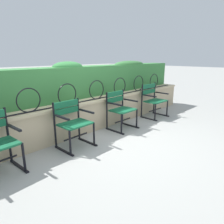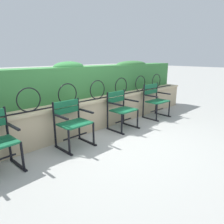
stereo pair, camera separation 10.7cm
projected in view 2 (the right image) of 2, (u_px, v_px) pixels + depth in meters
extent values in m
plane|color=#9E9E99|center=(116.00, 140.00, 4.00)|extent=(60.00, 60.00, 0.00)
cube|color=tan|center=(89.00, 116.00, 4.51)|extent=(7.12, 0.35, 0.63)
cube|color=#CBB58F|center=(88.00, 101.00, 4.42)|extent=(7.12, 0.41, 0.05)
cylinder|color=black|center=(91.00, 100.00, 4.36)|extent=(6.59, 0.02, 0.02)
torus|color=black|center=(29.00, 100.00, 3.42)|extent=(0.42, 0.02, 0.42)
torus|color=black|center=(68.00, 94.00, 3.93)|extent=(0.42, 0.02, 0.42)
torus|color=black|center=(97.00, 90.00, 4.44)|extent=(0.42, 0.02, 0.42)
torus|color=black|center=(121.00, 86.00, 4.95)|extent=(0.42, 0.02, 0.42)
torus|color=black|center=(140.00, 83.00, 5.46)|extent=(0.42, 0.02, 0.42)
torus|color=black|center=(156.00, 81.00, 5.97)|extent=(0.42, 0.02, 0.42)
cube|color=#387A3D|center=(76.00, 82.00, 4.61)|extent=(6.98, 0.50, 0.69)
ellipsoid|color=#337A3D|center=(69.00, 67.00, 4.41)|extent=(0.71, 0.45, 0.23)
ellipsoid|color=#377339|center=(132.00, 64.00, 5.83)|extent=(1.16, 0.45, 0.19)
cylinder|color=black|center=(8.00, 134.00, 3.11)|extent=(0.04, 0.04, 0.88)
cylinder|color=black|center=(22.00, 156.00, 2.89)|extent=(0.04, 0.04, 0.44)
cube|color=black|center=(18.00, 165.00, 3.07)|extent=(0.07, 0.52, 0.02)
cube|color=black|center=(13.00, 127.00, 2.91)|extent=(0.06, 0.40, 0.03)
cube|color=#145B38|center=(80.00, 125.00, 3.52)|extent=(0.53, 0.14, 0.03)
cube|color=#145B38|center=(75.00, 124.00, 3.61)|extent=(0.53, 0.14, 0.03)
cube|color=#145B38|center=(70.00, 122.00, 3.70)|extent=(0.53, 0.14, 0.03)
cube|color=#145B38|center=(66.00, 104.00, 3.69)|extent=(0.53, 0.04, 0.11)
cube|color=#145B38|center=(67.00, 110.00, 3.72)|extent=(0.53, 0.04, 0.11)
cylinder|color=black|center=(79.00, 119.00, 3.96)|extent=(0.04, 0.04, 0.83)
cylinder|color=black|center=(94.00, 134.00, 3.73)|extent=(0.04, 0.04, 0.44)
cube|color=black|center=(87.00, 142.00, 3.91)|extent=(0.05, 0.52, 0.02)
cube|color=black|center=(86.00, 111.00, 3.75)|extent=(0.05, 0.40, 0.03)
cylinder|color=black|center=(54.00, 125.00, 3.60)|extent=(0.04, 0.04, 0.83)
cylinder|color=black|center=(69.00, 142.00, 3.36)|extent=(0.04, 0.04, 0.44)
cube|color=black|center=(63.00, 150.00, 3.54)|extent=(0.05, 0.52, 0.02)
cube|color=black|center=(61.00, 117.00, 3.38)|extent=(0.05, 0.40, 0.03)
cylinder|color=black|center=(75.00, 136.00, 3.68)|extent=(0.50, 0.04, 0.03)
cube|color=#145B38|center=(128.00, 111.00, 4.42)|extent=(0.53, 0.13, 0.03)
cube|color=#145B38|center=(124.00, 110.00, 4.52)|extent=(0.53, 0.13, 0.03)
cube|color=#145B38|center=(119.00, 109.00, 4.61)|extent=(0.53, 0.13, 0.03)
cube|color=#145B38|center=(116.00, 94.00, 4.59)|extent=(0.53, 0.03, 0.11)
cube|color=#145B38|center=(116.00, 100.00, 4.63)|extent=(0.53, 0.03, 0.11)
cylinder|color=black|center=(124.00, 107.00, 4.86)|extent=(0.04, 0.04, 0.84)
cylinder|color=black|center=(138.00, 119.00, 4.62)|extent=(0.04, 0.04, 0.44)
cube|color=black|center=(131.00, 126.00, 4.81)|extent=(0.04, 0.52, 0.02)
cube|color=black|center=(132.00, 100.00, 4.65)|extent=(0.04, 0.40, 0.03)
cylinder|color=black|center=(108.00, 111.00, 4.50)|extent=(0.04, 0.04, 0.84)
cylinder|color=black|center=(122.00, 124.00, 4.26)|extent=(0.04, 0.04, 0.44)
cube|color=black|center=(115.00, 131.00, 4.45)|extent=(0.04, 0.52, 0.02)
cube|color=black|center=(115.00, 104.00, 4.29)|extent=(0.04, 0.40, 0.03)
cylinder|color=black|center=(123.00, 120.00, 4.58)|extent=(0.50, 0.03, 0.03)
cube|color=#145B38|center=(162.00, 102.00, 5.29)|extent=(0.58, 0.14, 0.03)
cube|color=#145B38|center=(158.00, 101.00, 5.39)|extent=(0.58, 0.14, 0.03)
cube|color=#145B38|center=(153.00, 101.00, 5.49)|extent=(0.58, 0.14, 0.03)
cube|color=#145B38|center=(151.00, 86.00, 5.46)|extent=(0.57, 0.05, 0.11)
cube|color=#145B38|center=(151.00, 92.00, 5.50)|extent=(0.57, 0.05, 0.11)
cylinder|color=black|center=(156.00, 98.00, 5.75)|extent=(0.04, 0.04, 0.89)
cylinder|color=black|center=(169.00, 109.00, 5.50)|extent=(0.04, 0.04, 0.44)
cube|color=black|center=(163.00, 115.00, 5.69)|extent=(0.05, 0.52, 0.02)
cube|color=black|center=(164.00, 93.00, 5.53)|extent=(0.05, 0.40, 0.03)
cylinder|color=black|center=(144.00, 101.00, 5.37)|extent=(0.04, 0.04, 0.89)
cylinder|color=black|center=(157.00, 113.00, 5.13)|extent=(0.04, 0.04, 0.44)
cube|color=black|center=(150.00, 119.00, 5.32)|extent=(0.05, 0.52, 0.02)
cube|color=black|center=(151.00, 96.00, 5.15)|extent=(0.05, 0.40, 0.03)
cylinder|color=black|center=(157.00, 110.00, 5.46)|extent=(0.55, 0.04, 0.03)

